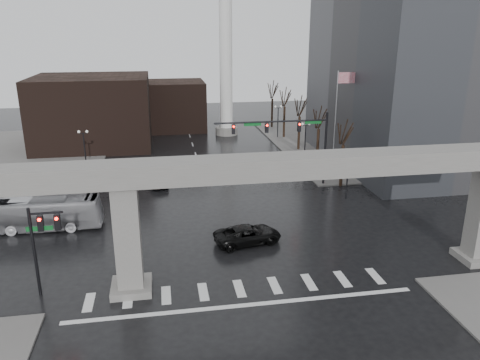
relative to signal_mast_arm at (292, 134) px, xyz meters
The scene contains 23 objects.
ground 21.64m from the signal_mast_arm, 115.57° to the right, with size 160.00×160.00×0.00m, color black.
sidewalk_ne 24.86m from the signal_mast_arm, 45.33° to the left, with size 28.00×36.00×0.15m, color #63615F.
elevated_guideway 20.35m from the signal_mast_arm, 112.35° to the right, with size 48.00×2.60×8.70m.
building_far_left 32.68m from the signal_mast_arm, 134.74° to the left, with size 16.00×14.00×10.00m, color black.
building_far_mid 35.02m from the signal_mast_arm, 108.32° to the left, with size 10.00×10.00×8.00m, color black.
smokestack 28.38m from the signal_mast_arm, 96.28° to the left, with size 3.60×3.60×30.00m.
signal_mast_arm is the anchor object (origin of this frame).
signal_left_pole 28.09m from the signal_mast_arm, 139.26° to the right, with size 2.30×0.30×6.00m.
flagpole_assembly 7.27m from the signal_mast_arm, 26.93° to the left, with size 2.06×0.12×12.00m.
lamp_right_0 6.99m from the signal_mast_arm, 46.80° to the right, with size 1.22×0.32×5.11m.
lamp_right_1 10.51m from the signal_mast_arm, 63.90° to the left, with size 1.22×0.32×5.11m.
lamp_right_2 23.75m from the signal_mast_arm, 79.01° to the left, with size 1.22×0.32×5.11m.
lamp_left_0 23.12m from the signal_mast_arm, 167.96° to the right, with size 1.22×0.32×5.11m.
lamp_left_1 24.42m from the signal_mast_arm, 157.75° to the left, with size 1.22×0.32×5.11m.
lamp_left_2 32.40m from the signal_mast_arm, 134.11° to the left, with size 1.22×0.32×5.11m.
tree_right_0 6.37m from the signal_mast_arm, ahead, with size 1.09×1.58×7.50m.
tree_right_1 9.57m from the signal_mast_arm, 52.50° to the left, with size 1.09×1.61×7.67m.
tree_right_2 16.45m from the signal_mast_arm, 70.00° to the left, with size 1.10×1.63×7.85m.
tree_right_3 24.04m from the signal_mast_arm, 76.58° to the left, with size 1.11×1.66×8.02m.
tree_right_4 31.83m from the signal_mast_arm, 79.94° to the left, with size 1.12×1.69×8.19m.
pickup_truck 15.81m from the signal_mast_arm, 118.57° to the right, with size 2.47×5.37×1.49m, color black.
city_bus 25.65m from the signal_mast_arm, 162.94° to the right, with size 2.44×10.44×2.91m, color #9C9B9F.
far_car 15.42m from the signal_mast_arm, 167.70° to the left, with size 1.90×4.72×1.61m, color black.
Camera 1 is at (-4.61, -27.80, 16.39)m, focal length 35.00 mm.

